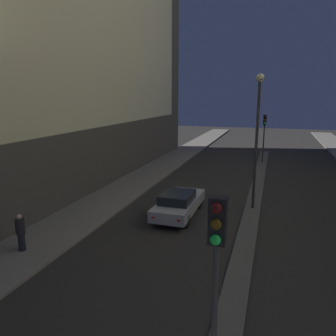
# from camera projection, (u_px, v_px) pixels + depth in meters

# --- Properties ---
(median_strip) EXTENTS (0.87, 35.55, 0.11)m
(median_strip) POSITION_uv_depth(u_px,v_px,m) (255.00, 196.00, 21.13)
(median_strip) COLOR #56544F
(median_strip) RESTS_ON ground
(traffic_light_near) EXTENTS (0.32, 0.42, 4.51)m
(traffic_light_near) POSITION_uv_depth(u_px,v_px,m) (216.00, 259.00, 6.09)
(traffic_light_near) COLOR #383838
(traffic_light_near) RESTS_ON median_strip
(traffic_light_mid) EXTENTS (0.32, 0.42, 4.51)m
(traffic_light_mid) POSITION_uv_depth(u_px,v_px,m) (264.00, 128.00, 30.83)
(traffic_light_mid) COLOR #383838
(traffic_light_mid) RESTS_ON median_strip
(street_lamp) EXTENTS (0.44, 0.44, 7.41)m
(street_lamp) POSITION_uv_depth(u_px,v_px,m) (257.00, 125.00, 17.68)
(street_lamp) COLOR #383838
(street_lamp) RESTS_ON median_strip
(car_left_lane) EXTENTS (1.84, 4.68, 1.37)m
(car_left_lane) POSITION_uv_depth(u_px,v_px,m) (179.00, 203.00, 17.65)
(car_left_lane) COLOR #B2B2B7
(car_left_lane) RESTS_ON ground
(pedestrian_on_left_sidewalk) EXTENTS (0.38, 0.38, 1.57)m
(pedestrian_on_left_sidewalk) POSITION_uv_depth(u_px,v_px,m) (21.00, 232.00, 13.40)
(pedestrian_on_left_sidewalk) COLOR black
(pedestrian_on_left_sidewalk) RESTS_ON sidewalk_left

